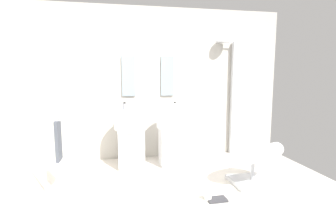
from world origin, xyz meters
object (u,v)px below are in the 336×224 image
(lounge_chair, at_px, (253,159))
(soap_bottle_blue, at_px, (125,106))
(magazine_charcoal, at_px, (217,199))
(soap_bottle_grey, at_px, (125,107))
(towel_rack, at_px, (56,143))
(soap_bottle_white, at_px, (175,107))
(coffee_mug, at_px, (208,196))
(shower_column, at_px, (234,96))
(pedestal_sink_left, at_px, (131,136))
(pedestal_sink_right, at_px, (172,134))

(lounge_chair, distance_m, soap_bottle_blue, 2.09)
(magazine_charcoal, distance_m, soap_bottle_grey, 2.01)
(towel_rack, xyz_separation_m, soap_bottle_white, (1.62, 0.58, 0.34))
(towel_rack, bearing_deg, coffee_mug, -19.28)
(lounge_chair, bearing_deg, towel_rack, 174.04)
(lounge_chair, relative_size, soap_bottle_white, 7.31)
(coffee_mug, bearing_deg, shower_column, 57.74)
(shower_column, height_order, magazine_charcoal, shower_column)
(pedestal_sink_left, bearing_deg, towel_rack, -142.30)
(shower_column, relative_size, soap_bottle_blue, 16.44)
(pedestal_sink_right, distance_m, magazine_charcoal, 1.47)
(coffee_mug, bearing_deg, pedestal_sink_left, 120.95)
(soap_bottle_blue, xyz_separation_m, soap_bottle_grey, (0.00, -0.04, 0.00))
(lounge_chair, xyz_separation_m, soap_bottle_white, (-0.88, 0.84, 0.62))
(pedestal_sink_left, height_order, soap_bottle_blue, soap_bottle_blue)
(lounge_chair, relative_size, soap_bottle_grey, 8.38)
(pedestal_sink_right, relative_size, magazine_charcoal, 4.38)
(lounge_chair, distance_m, magazine_charcoal, 0.82)
(soap_bottle_blue, distance_m, soap_bottle_grey, 0.04)
(lounge_chair, height_order, soap_bottle_grey, soap_bottle_grey)
(coffee_mug, relative_size, soap_bottle_white, 0.75)
(coffee_mug, bearing_deg, soap_bottle_grey, 121.40)
(pedestal_sink_left, bearing_deg, shower_column, 11.70)
(soap_bottle_blue, xyz_separation_m, soap_bottle_white, (0.76, -0.30, 0.01))
(pedestal_sink_left, xyz_separation_m, soap_bottle_grey, (-0.08, 0.11, 0.46))
(lounge_chair, xyz_separation_m, coffee_mug, (-0.75, -0.35, -0.29))
(shower_column, bearing_deg, magazine_charcoal, -119.52)
(pedestal_sink_left, bearing_deg, soap_bottle_blue, 119.49)
(pedestal_sink_right, bearing_deg, coffee_mug, -84.11)
(lounge_chair, distance_m, towel_rack, 2.53)
(pedestal_sink_right, relative_size, soap_bottle_blue, 8.04)
(coffee_mug, xyz_separation_m, soap_bottle_blue, (-0.89, 1.49, 0.89))
(soap_bottle_grey, bearing_deg, lounge_chair, -33.96)
(pedestal_sink_left, relative_size, magazine_charcoal, 4.38)
(shower_column, distance_m, soap_bottle_grey, 2.01)
(soap_bottle_white, bearing_deg, magazine_charcoal, -79.17)
(pedestal_sink_right, distance_m, towel_rack, 1.78)
(towel_rack, distance_m, magazine_charcoal, 2.05)
(magazine_charcoal, height_order, soap_bottle_blue, soap_bottle_blue)
(shower_column, xyz_separation_m, lounge_chair, (-0.35, -1.39, -0.73))
(towel_rack, relative_size, soap_bottle_white, 6.61)
(pedestal_sink_left, distance_m, soap_bottle_white, 0.84)
(pedestal_sink_left, relative_size, soap_bottle_grey, 7.98)
(towel_rack, relative_size, soap_bottle_grey, 7.57)
(pedestal_sink_left, xyz_separation_m, coffee_mug, (0.81, -1.35, -0.44))
(magazine_charcoal, bearing_deg, shower_column, 59.34)
(pedestal_sink_right, distance_m, soap_bottle_blue, 0.89)
(soap_bottle_blue, bearing_deg, pedestal_sink_left, -60.51)
(coffee_mug, relative_size, soap_bottle_grey, 0.86)
(pedestal_sink_left, height_order, lounge_chair, pedestal_sink_left)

